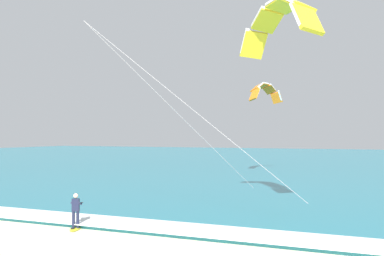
# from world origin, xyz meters

# --- Properties ---
(sea) EXTENTS (200.00, 120.00, 0.20)m
(sea) POSITION_xyz_m (0.00, 71.17, 0.10)
(sea) COLOR teal
(sea) RESTS_ON ground
(surf_foam) EXTENTS (200.00, 2.50, 0.04)m
(surf_foam) POSITION_xyz_m (0.00, 12.17, 0.22)
(surf_foam) COLOR white
(surf_foam) RESTS_ON sea
(surfboard) EXTENTS (1.00, 1.45, 0.09)m
(surfboard) POSITION_xyz_m (-0.43, 11.00, 0.03)
(surfboard) COLOR yellow
(surfboard) RESTS_ON ground
(kitesurfer) EXTENTS (0.66, 0.66, 1.69)m
(kitesurfer) POSITION_xyz_m (-0.44, 11.02, 0.94)
(kitesurfer) COLOR #191E38
(kitesurfer) RESTS_ON ground
(kite_primary) EXTENTS (10.82, 9.58, 10.67)m
(kite_primary) POSITION_xyz_m (7.83, 17.80, 10.76)
(kite_primary) COLOR yellow
(kite_distant) EXTENTS (2.62, 5.83, 2.18)m
(kite_distant) POSITION_xyz_m (1.39, 40.81, 9.23)
(kite_distant) COLOR orange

